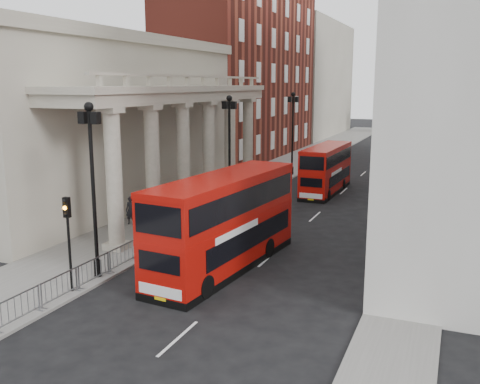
% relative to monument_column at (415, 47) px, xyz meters
% --- Properties ---
extents(ground, '(260.00, 260.00, 0.00)m').
position_rel_monument_column_xyz_m(ground, '(-6.00, -92.00, -15.98)').
color(ground, black).
rests_on(ground, ground).
extents(sidewalk_west, '(6.00, 140.00, 0.12)m').
position_rel_monument_column_xyz_m(sidewalk_west, '(-9.00, -62.00, -15.92)').
color(sidewalk_west, slate).
rests_on(sidewalk_west, ground).
extents(sidewalk_east, '(3.00, 140.00, 0.12)m').
position_rel_monument_column_xyz_m(sidewalk_east, '(7.50, -62.00, -15.92)').
color(sidewalk_east, slate).
rests_on(sidewalk_east, ground).
extents(kerb, '(0.20, 140.00, 0.14)m').
position_rel_monument_column_xyz_m(kerb, '(-6.05, -62.00, -15.91)').
color(kerb, slate).
rests_on(kerb, ground).
extents(portico_building, '(9.00, 28.00, 12.00)m').
position_rel_monument_column_xyz_m(portico_building, '(-16.50, -74.00, -9.98)').
color(portico_building, gray).
rests_on(portico_building, ground).
extents(brick_building, '(9.00, 32.00, 22.00)m').
position_rel_monument_column_xyz_m(brick_building, '(-16.50, -44.00, -4.98)').
color(brick_building, maroon).
rests_on(brick_building, ground).
extents(west_building_far, '(9.00, 30.00, 20.00)m').
position_rel_monument_column_xyz_m(west_building_far, '(-16.50, -12.00, -5.98)').
color(west_building_far, gray).
rests_on(west_building_far, ground).
extents(east_building, '(8.00, 55.00, 25.00)m').
position_rel_monument_column_xyz_m(east_building, '(10.00, -60.00, -3.48)').
color(east_building, beige).
rests_on(east_building, ground).
extents(monument_column, '(8.00, 8.00, 54.20)m').
position_rel_monument_column_xyz_m(monument_column, '(0.00, 0.00, 0.00)').
color(monument_column, '#60605E').
rests_on(monument_column, ground).
extents(lamp_post_south, '(1.05, 0.44, 8.32)m').
position_rel_monument_column_xyz_m(lamp_post_south, '(-6.60, -88.00, -11.07)').
color(lamp_post_south, black).
rests_on(lamp_post_south, sidewalk_west).
extents(lamp_post_mid, '(1.05, 0.44, 8.32)m').
position_rel_monument_column_xyz_m(lamp_post_mid, '(-6.60, -72.00, -11.07)').
color(lamp_post_mid, black).
rests_on(lamp_post_mid, sidewalk_west).
extents(lamp_post_north, '(1.05, 0.44, 8.32)m').
position_rel_monument_column_xyz_m(lamp_post_north, '(-6.60, -56.00, -11.07)').
color(lamp_post_north, black).
rests_on(lamp_post_north, sidewalk_west).
extents(traffic_light, '(0.28, 0.33, 4.30)m').
position_rel_monument_column_xyz_m(traffic_light, '(-6.50, -90.02, -12.88)').
color(traffic_light, black).
rests_on(traffic_light, sidewalk_west).
extents(crowd_barriers, '(0.50, 18.75, 1.10)m').
position_rel_monument_column_xyz_m(crowd_barriers, '(-6.35, -89.78, -15.31)').
color(crowd_barriers, gray).
rests_on(crowd_barriers, sidewalk_west).
extents(bus_near, '(3.78, 11.29, 4.78)m').
position_rel_monument_column_xyz_m(bus_near, '(-1.54, -84.26, -13.48)').
color(bus_near, '#AC0D07').
rests_on(bus_near, ground).
extents(bus_far, '(2.44, 9.40, 4.04)m').
position_rel_monument_column_xyz_m(bus_far, '(-1.34, -63.18, -13.87)').
color(bus_far, '#BC0F08').
rests_on(bus_far, ground).
extents(pedestrian_a, '(0.74, 0.55, 1.86)m').
position_rel_monument_column_xyz_m(pedestrian_a, '(-10.63, -79.11, -14.93)').
color(pedestrian_a, black).
rests_on(pedestrian_a, sidewalk_west).
extents(pedestrian_b, '(0.90, 0.77, 1.62)m').
position_rel_monument_column_xyz_m(pedestrian_b, '(-10.14, -71.32, -15.05)').
color(pedestrian_b, black).
rests_on(pedestrian_b, sidewalk_west).
extents(pedestrian_c, '(0.85, 0.56, 1.74)m').
position_rel_monument_column_xyz_m(pedestrian_c, '(-8.38, -74.31, -14.99)').
color(pedestrian_c, black).
rests_on(pedestrian_c, sidewalk_west).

